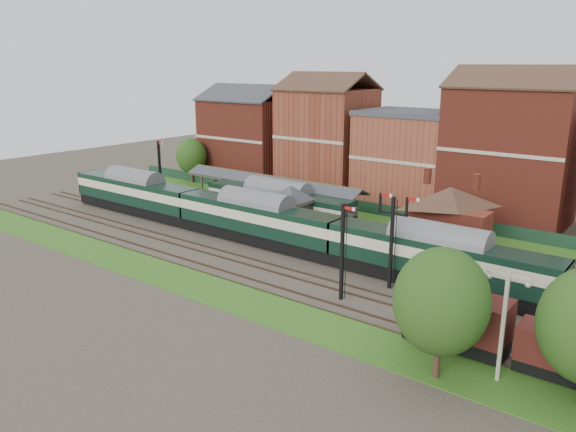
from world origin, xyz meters
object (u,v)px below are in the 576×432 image
Objects in this scene: dmu_train at (256,219)px; goods_van_a at (565,351)px; signal_box at (290,211)px; platform_railcar at (278,204)px; semaphore_bracket at (392,236)px.

goods_van_a is (32.06, -9.00, -0.83)m from dmu_train.
signal_box reaches higher than goods_van_a.
goods_van_a is at bearing -24.30° from platform_railcar.
semaphore_bracket is 21.43m from platform_railcar.
semaphore_bracket reaches higher than goods_van_a.
goods_van_a is (34.33, -15.50, -0.76)m from platform_railcar.
signal_box is 0.31× the size of platform_railcar.
signal_box reaches higher than platform_railcar.
platform_railcar is at bearing 155.70° from goods_van_a.
signal_box reaches higher than dmu_train.
dmu_train is (-17.08, 2.50, -1.93)m from semaphore_bracket.
platform_railcar is at bearing 155.05° from semaphore_bracket.
platform_railcar is (-2.26, 6.50, -0.07)m from dmu_train.
semaphore_bracket is 16.57m from goods_van_a.
signal_box is 3.87m from dmu_train.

